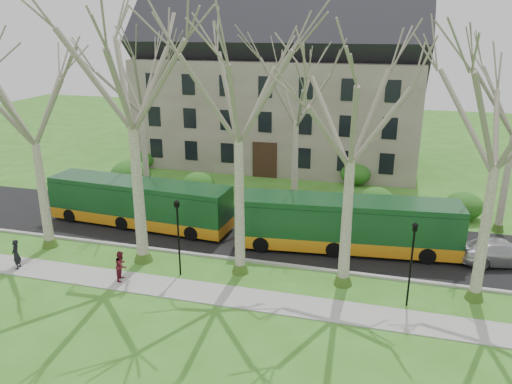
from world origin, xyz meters
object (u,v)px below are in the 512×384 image
Objects in this scene: bus_follow at (346,224)px; pedestrian_b at (121,266)px; sedan at (502,252)px; bus_lead at (139,202)px; pedestrian_a at (16,254)px.

pedestrian_b is at bearing -153.87° from bus_follow.
bus_follow is at bearing 78.33° from sedan.
bus_lead is 7.41× the size of pedestrian_a.
bus_lead is at bearing 172.93° from bus_follow.
bus_lead reaches higher than pedestrian_a.
bus_follow reaches higher than pedestrian_a.
sedan is (22.71, 0.06, -0.88)m from bus_lead.
bus_follow reaches higher than pedestrian_b.
bus_lead is 0.97× the size of bus_follow.
pedestrian_b is at bearing 75.22° from pedestrian_a.
bus_follow reaches higher than sedan.
pedestrian_b is (-11.21, -7.00, -0.82)m from bus_follow.
pedestrian_b is at bearing 96.17° from sedan.
bus_follow is 13.24m from pedestrian_b.
pedestrian_a is at bearing 83.04° from pedestrian_b.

